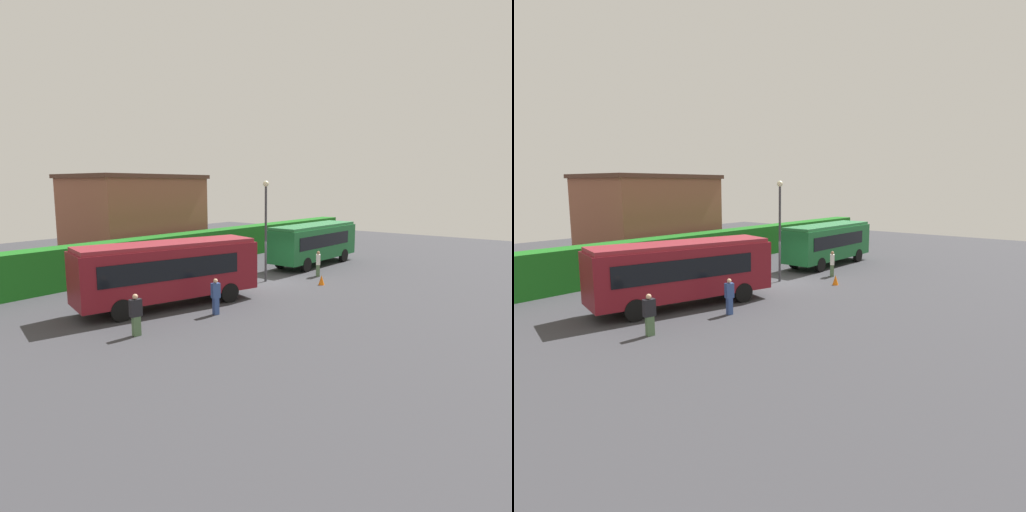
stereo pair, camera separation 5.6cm
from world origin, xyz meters
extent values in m
plane|color=#38383D|center=(0.00, 0.00, 0.00)|extent=(64.00, 64.00, 0.00)
cube|color=maroon|center=(-7.36, 0.53, 1.76)|extent=(9.23, 4.74, 2.42)
cube|color=maroon|center=(-7.36, 0.53, 3.07)|extent=(8.92, 4.48, 0.20)
cube|color=black|center=(-7.32, 1.78, 2.05)|extent=(6.70, 1.93, 0.97)
cube|color=black|center=(-7.98, -0.56, 2.05)|extent=(6.70, 1.93, 0.97)
cube|color=black|center=(-3.05, -0.69, 2.05)|extent=(0.58, 1.91, 1.01)
cube|color=silver|center=(-3.05, -0.69, 2.79)|extent=(0.40, 1.28, 0.28)
cylinder|color=black|center=(-4.40, 0.84, 0.50)|extent=(1.04, 0.54, 1.00)
cylinder|color=black|center=(-5.00, -1.29, 0.50)|extent=(1.04, 0.54, 1.00)
cylinder|color=black|center=(-9.72, 2.34, 0.50)|extent=(1.04, 0.54, 1.00)
cylinder|color=black|center=(-10.32, 0.22, 0.50)|extent=(1.04, 0.54, 1.00)
sphere|color=silver|center=(-2.86, -0.06, 0.90)|extent=(0.22, 0.22, 0.22)
sphere|color=silver|center=(-3.22, -1.33, 0.90)|extent=(0.22, 0.22, 0.22)
cube|color=#19602D|center=(6.83, 0.97, 1.69)|extent=(8.56, 2.50, 2.27)
cube|color=#27723C|center=(6.83, 0.97, 2.92)|extent=(8.30, 2.30, 0.20)
cube|color=black|center=(6.54, 2.18, 1.96)|extent=(6.65, 0.12, 0.91)
cube|color=black|center=(6.51, -0.24, 1.96)|extent=(6.65, 0.12, 0.91)
cube|color=black|center=(11.10, 0.92, 1.96)|extent=(0.06, 1.97, 0.96)
cube|color=silver|center=(11.10, 0.92, 2.64)|extent=(0.06, 1.32, 0.28)
cylinder|color=black|center=(9.48, 2.03, 0.50)|extent=(1.00, 0.29, 1.00)
cylinder|color=black|center=(9.46, -0.16, 0.50)|extent=(1.00, 0.29, 1.00)
cylinder|color=black|center=(4.19, 2.10, 0.50)|extent=(1.00, 0.29, 1.00)
cylinder|color=black|center=(4.17, -0.10, 0.50)|extent=(1.00, 0.29, 1.00)
sphere|color=silver|center=(11.13, 1.58, 0.90)|extent=(0.22, 0.22, 0.22)
sphere|color=silver|center=(11.11, 0.26, 0.90)|extent=(0.22, 0.22, 0.22)
cube|color=#4C6B47|center=(-11.06, -1.82, 0.39)|extent=(0.34, 0.30, 0.79)
cube|color=black|center=(-11.06, -1.82, 1.13)|extent=(0.51, 0.35, 0.69)
sphere|color=tan|center=(-11.06, -1.82, 1.58)|extent=(0.22, 0.22, 0.22)
cube|color=#334C8C|center=(-6.99, -2.25, 0.39)|extent=(0.30, 0.30, 0.78)
cube|color=#334C8C|center=(-6.99, -2.25, 1.13)|extent=(0.44, 0.35, 0.69)
sphere|color=tan|center=(-6.99, -2.25, 1.58)|extent=(0.22, 0.22, 0.22)
cube|color=#4C6B47|center=(3.42, -1.48, 0.39)|extent=(0.34, 0.34, 0.77)
cube|color=silver|center=(3.42, -1.48, 1.11)|extent=(0.46, 0.43, 0.67)
sphere|color=#8C6647|center=(3.42, -1.48, 1.55)|extent=(0.21, 0.21, 0.21)
cube|color=#1A641A|center=(0.00, 8.21, 1.20)|extent=(44.00, 1.65, 2.40)
cube|color=brown|center=(0.31, 13.59, 3.19)|extent=(9.27, 7.08, 6.38)
cube|color=#4C2D23|center=(0.31, 13.59, 6.53)|extent=(9.64, 7.36, 0.30)
cone|color=orange|center=(1.37, -2.95, 0.30)|extent=(0.36, 0.36, 0.60)
cylinder|color=#38383D|center=(0.07, 0.25, 2.89)|extent=(0.14, 0.14, 5.78)
sphere|color=beige|center=(0.07, 0.25, 5.96)|extent=(0.36, 0.36, 0.36)
camera|label=1|loc=(-21.28, -16.04, 5.90)|focal=31.17mm
camera|label=2|loc=(-21.25, -16.08, 5.90)|focal=31.17mm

